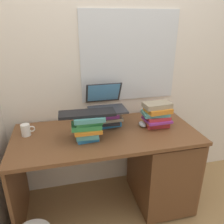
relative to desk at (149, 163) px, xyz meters
The scene contains 10 objects.
ground_plane 0.57m from the desk, behind, with size 6.00×6.00×0.00m, color #9E7A4C.
wall_back 1.05m from the desk, 132.64° to the left, with size 6.00×0.06×2.60m.
desk is the anchor object (origin of this frame).
book_stack_tall 0.57m from the desk, 154.51° to the left, with size 0.24×0.20×0.14m.
book_stack_keyboard_riser 0.72m from the desk, behind, with size 0.25×0.20×0.20m.
book_stack_side 0.47m from the desk, 38.14° to the left, with size 0.24×0.20×0.21m.
laptop 0.68m from the desk, 146.93° to the left, with size 0.32×0.32×0.21m.
keyboard 0.79m from the desk, behind, with size 0.42×0.14×0.02m, color black.
computer_mouse 0.38m from the desk, 126.97° to the left, with size 0.06×0.10×0.04m, color #A5A8AD.
mug 1.10m from the desk, behind, with size 0.11×0.07×0.10m.
Camera 1 is at (-0.34, -1.60, 1.62)m, focal length 35.72 mm.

